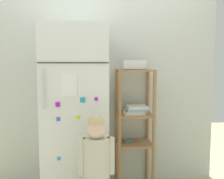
{
  "coord_description": "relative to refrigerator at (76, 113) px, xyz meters",
  "views": [
    {
      "loc": [
        -0.09,
        -2.47,
        1.35
      ],
      "look_at": [
        0.1,
        0.02,
        1.09
      ],
      "focal_mm": 40.14,
      "sensor_mm": 36.0,
      "label": 1
    }
  ],
  "objects": [
    {
      "name": "kitchen_wall_back",
      "position": [
        0.26,
        0.31,
        0.25
      ],
      "size": [
        2.59,
        0.03,
        2.22
      ],
      "primitive_type": "cube",
      "color": "silver",
      "rests_on": "ground"
    },
    {
      "name": "refrigerator",
      "position": [
        0.0,
        0.0,
        0.0
      ],
      "size": [
        0.63,
        0.6,
        1.72
      ],
      "color": "white",
      "rests_on": "ground"
    },
    {
      "name": "child_standing",
      "position": [
        0.2,
        -0.48,
        -0.3
      ],
      "size": [
        0.3,
        0.22,
        0.93
      ],
      "color": "#496151",
      "rests_on": "ground"
    },
    {
      "name": "pantry_shelf_unit",
      "position": [
        0.61,
        0.12,
        -0.09
      ],
      "size": [
        0.39,
        0.34,
        1.29
      ],
      "color": "#9E7247",
      "rests_on": "ground"
    },
    {
      "name": "fruit_bin",
      "position": [
        0.59,
        0.11,
        0.47
      ],
      "size": [
        0.24,
        0.16,
        0.09
      ],
      "color": "white",
      "rests_on": "pantry_shelf_unit"
    }
  ]
}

